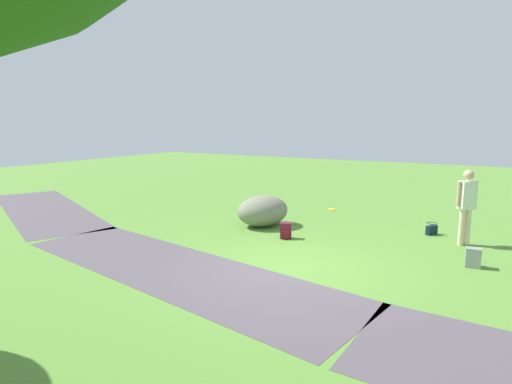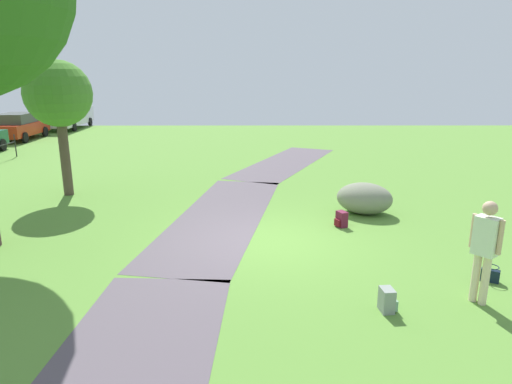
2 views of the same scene
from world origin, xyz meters
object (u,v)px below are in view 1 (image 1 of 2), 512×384
(backpack_by_boulder, at_px, (286,231))
(lawn_boulder, at_px, (263,211))
(woman_with_handbag, at_px, (467,201))
(handbag_on_grass, at_px, (432,229))
(frisbee_on_grass, at_px, (332,209))
(spare_backpack_on_lawn, at_px, (473,258))

(backpack_by_boulder, bearing_deg, lawn_boulder, -36.66)
(backpack_by_boulder, bearing_deg, woman_with_handbag, -157.75)
(lawn_boulder, bearing_deg, handbag_on_grass, -162.11)
(backpack_by_boulder, height_order, frisbee_on_grass, backpack_by_boulder)
(spare_backpack_on_lawn, bearing_deg, lawn_boulder, -9.30)
(lawn_boulder, distance_m, woman_with_handbag, 5.13)
(woman_with_handbag, bearing_deg, frisbee_on_grass, -29.69)
(handbag_on_grass, relative_size, frisbee_on_grass, 1.43)
(lawn_boulder, relative_size, spare_backpack_on_lawn, 4.66)
(woman_with_handbag, distance_m, spare_backpack_on_lawn, 1.87)
(handbag_on_grass, distance_m, backpack_by_boulder, 3.83)
(handbag_on_grass, height_order, frisbee_on_grass, handbag_on_grass)
(handbag_on_grass, bearing_deg, spare_backpack_on_lawn, 115.67)
(lawn_boulder, xyz_separation_m, frisbee_on_grass, (-0.92, -3.11, -0.42))
(frisbee_on_grass, bearing_deg, lawn_boulder, 73.60)
(frisbee_on_grass, bearing_deg, handbag_on_grass, 152.46)
(woman_with_handbag, distance_m, backpack_by_boulder, 4.31)
(woman_with_handbag, height_order, backpack_by_boulder, woman_with_handbag)
(lawn_boulder, bearing_deg, spare_backpack_on_lawn, 170.70)
(frisbee_on_grass, bearing_deg, backpack_by_boulder, 93.09)
(frisbee_on_grass, bearing_deg, woman_with_handbag, 150.31)
(lawn_boulder, height_order, handbag_on_grass, lawn_boulder)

